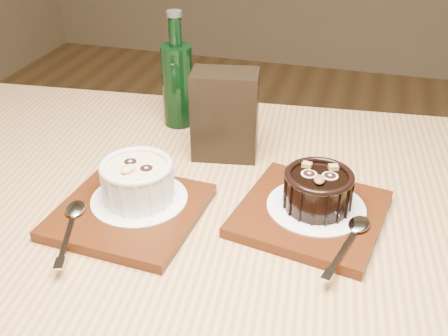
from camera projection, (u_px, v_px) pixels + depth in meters
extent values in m
cube|color=#9F7345|center=(197.00, 239.00, 0.69)|extent=(1.27, 0.91, 0.04)
cylinder|color=#9F7345|center=(13.00, 243.00, 1.27)|extent=(0.06, 0.06, 0.71)
cube|color=#461E0B|center=(130.00, 211.00, 0.70)|extent=(0.19, 0.19, 0.01)
cylinder|color=white|center=(139.00, 198.00, 0.71)|extent=(0.13, 0.13, 0.00)
cylinder|color=silver|center=(138.00, 183.00, 0.69)|extent=(0.09, 0.09, 0.05)
cylinder|color=#DCC286|center=(136.00, 168.00, 0.68)|extent=(0.08, 0.08, 0.00)
torus|color=silver|center=(136.00, 166.00, 0.68)|extent=(0.10, 0.10, 0.01)
cylinder|color=black|center=(130.00, 161.00, 0.69)|extent=(0.02, 0.02, 0.00)
cylinder|color=black|center=(146.00, 168.00, 0.68)|extent=(0.02, 0.02, 0.00)
ellipsoid|color=#D3C07B|center=(128.00, 169.00, 0.67)|extent=(0.02, 0.03, 0.01)
cube|color=#461E0B|center=(310.00, 214.00, 0.69)|extent=(0.21, 0.21, 0.01)
cylinder|color=white|center=(316.00, 206.00, 0.69)|extent=(0.13, 0.13, 0.00)
cylinder|color=black|center=(318.00, 192.00, 0.68)|extent=(0.09, 0.09, 0.04)
cylinder|color=black|center=(319.00, 178.00, 0.67)|extent=(0.07, 0.07, 0.00)
torus|color=black|center=(319.00, 176.00, 0.67)|extent=(0.09, 0.09, 0.01)
cylinder|color=black|center=(309.00, 173.00, 0.67)|extent=(0.02, 0.02, 0.00)
cylinder|color=black|center=(330.00, 175.00, 0.67)|extent=(0.02, 0.02, 0.00)
ellipsoid|color=brown|center=(319.00, 180.00, 0.65)|extent=(0.02, 0.02, 0.01)
cube|color=olive|center=(307.00, 165.00, 0.69)|extent=(0.01, 0.01, 0.01)
cube|color=olive|center=(333.00, 167.00, 0.68)|extent=(0.01, 0.01, 0.01)
cube|color=black|center=(225.00, 115.00, 0.80)|extent=(0.11, 0.08, 0.14)
cylinder|color=black|center=(178.00, 86.00, 0.90)|extent=(0.05, 0.05, 0.14)
cylinder|color=black|center=(175.00, 31.00, 0.85)|extent=(0.02, 0.02, 0.05)
cylinder|color=#333333|center=(174.00, 14.00, 0.84)|extent=(0.02, 0.02, 0.01)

